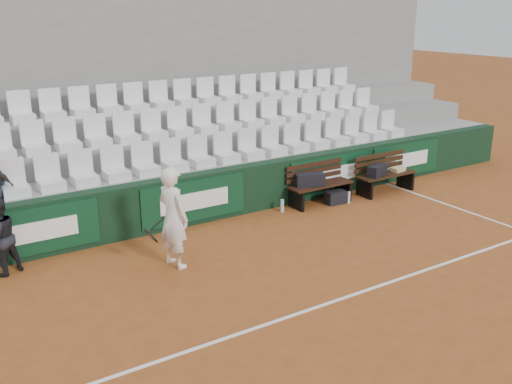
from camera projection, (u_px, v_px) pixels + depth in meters
name	position (u px, v px, depth m)	size (l,w,h in m)	color
ground	(326.00, 304.00, 8.27)	(80.00, 80.00, 0.00)	brown
court_baseline	(326.00, 304.00, 8.27)	(18.00, 0.06, 0.01)	white
back_barrier	(203.00, 197.00, 11.35)	(18.00, 0.34, 1.00)	black
grandstand_tier_front	(186.00, 189.00, 11.83)	(18.00, 0.95, 1.00)	#999996
grandstand_tier_mid	(167.00, 169.00, 12.52)	(18.00, 0.95, 1.45)	gray
grandstand_tier_back	(149.00, 150.00, 13.21)	(18.00, 0.95, 1.90)	gray
grandstand_rear_wall	(136.00, 93.00, 13.33)	(18.00, 0.30, 4.40)	gray
seat_row_front	(188.00, 153.00, 11.43)	(11.90, 0.44, 0.63)	white
seat_row_mid	(168.00, 123.00, 12.06)	(11.90, 0.44, 0.63)	white
seat_row_back	(149.00, 96.00, 12.68)	(11.90, 0.44, 0.63)	white
bench_left	(320.00, 194.00, 12.43)	(1.50, 0.56, 0.45)	black
bench_right	(385.00, 183.00, 13.19)	(1.50, 0.56, 0.45)	black
sports_bag_left	(310.00, 180.00, 12.21)	(0.62, 0.27, 0.27)	black
sports_bag_right	(377.00, 171.00, 12.92)	(0.53, 0.25, 0.25)	black
towel	(398.00, 169.00, 13.31)	(0.32, 0.23, 0.09)	tan
sports_bag_ground	(336.00, 197.00, 12.47)	(0.46, 0.28, 0.28)	black
water_bottle_near	(282.00, 206.00, 11.96)	(0.08, 0.08, 0.27)	silver
water_bottle_far	(349.00, 197.00, 12.49)	(0.07, 0.07, 0.26)	silver
tennis_player	(173.00, 218.00, 9.25)	(0.78, 0.71, 1.70)	white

